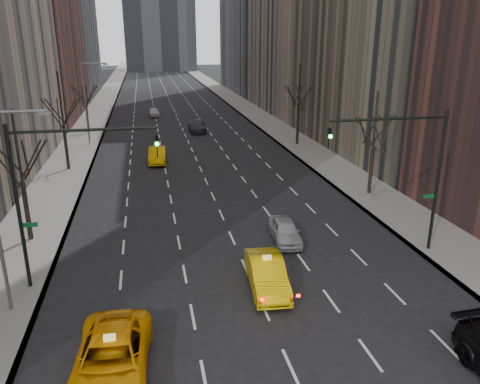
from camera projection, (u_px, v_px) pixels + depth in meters
sidewalk_left at (99, 111)px, 76.60m from camera, size 4.50×320.00×0.15m
sidewalk_right at (245, 107)px, 81.21m from camera, size 4.50×320.00×0.15m
tree_lw_b at (22, 182)px, 27.15m from camera, size 3.36×3.50×7.82m
tree_lw_c at (64, 127)px, 41.92m from camera, size 3.36×3.50×8.74m
tree_lw_d at (86, 105)px, 58.80m from camera, size 3.36×3.50×7.36m
tree_rw_b at (373, 148)px, 35.39m from camera, size 3.36×3.50×7.82m
tree_rw_c at (298, 109)px, 52.02m from camera, size 3.36×3.50×8.74m
traffic_mast_left at (53, 180)px, 21.55m from camera, size 6.69×0.39×8.00m
traffic_mast_right at (412, 160)px, 24.98m from camera, size 6.69×0.39×8.00m
streetlight_near at (0, 193)px, 19.33m from camera, size 2.83×0.22×9.00m
streetlight_far at (88, 95)px, 51.86m from camera, size 2.83×0.22×9.00m
taxi_suv at (111, 359)px, 16.74m from camera, size 3.03×5.89×1.59m
taxi_sedan at (267, 274)px, 22.78m from camera, size 2.02×4.83×1.55m
silver_sedan_ahead at (285, 231)px, 28.10m from camera, size 1.91×4.04×1.33m
far_taxi at (157, 155)px, 45.64m from camera, size 1.85×4.65×1.50m
far_suv_grey at (197, 126)px, 60.52m from camera, size 2.27×5.28×1.52m
far_car_white at (154, 112)px, 71.82m from camera, size 1.77×4.00×1.34m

